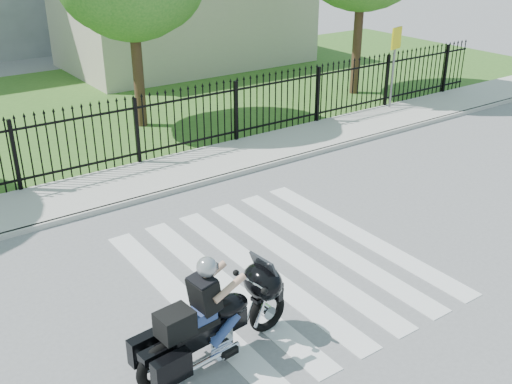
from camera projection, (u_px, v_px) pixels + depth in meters
ground at (280, 265)px, 11.04m from camera, size 120.00×120.00×0.00m
crosswalk at (280, 265)px, 11.04m from camera, size 5.00×5.50×0.01m
sidewalk at (157, 176)px, 14.73m from camera, size 40.00×2.00×0.12m
curb at (177, 190)px, 13.99m from camera, size 40.00×0.12×0.12m
grass_strip at (62, 111)px, 19.95m from camera, size 40.00×12.00×0.02m
iron_fence at (137, 133)px, 15.13m from camera, size 26.00×0.04×1.80m
building_low at (185, 23)px, 25.88m from camera, size 10.00×6.00×3.50m
motorcycle_rider at (212, 318)px, 8.41m from camera, size 2.64×0.98×1.75m
traffic_sign at (395, 51)px, 19.13m from camera, size 0.56×0.19×2.61m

